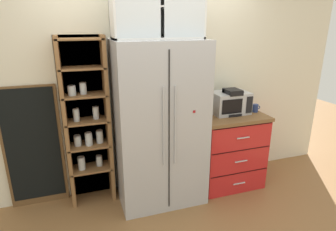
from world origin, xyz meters
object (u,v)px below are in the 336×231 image
Objects in this scene: coffee_maker at (231,101)px; mug_navy at (255,108)px; refrigerator at (159,124)px; chalkboard_menu at (33,147)px; bottle_amber at (208,108)px; microwave at (230,103)px.

coffee_maker reaches higher than mug_navy.
coffee_maker is (0.90, 0.04, 0.17)m from refrigerator.
mug_navy is 2.61m from chalkboard_menu.
refrigerator reaches higher than chalkboard_menu.
bottle_amber is 0.19× the size of chalkboard_menu.
refrigerator reaches higher than mug_navy.
refrigerator is 6.82× the size of bottle_amber.
coffee_maker reaches higher than bottle_amber.
coffee_maker is 0.23× the size of chalkboard_menu.
microwave is 0.34m from mug_navy.
mug_navy is at bearing -6.50° from chalkboard_menu.
bottle_amber is at bearing -1.45° from refrigerator.
refrigerator reaches higher than coffee_maker.
mug_navy is (0.33, -0.07, -0.08)m from microwave.
mug_navy is at bearing -3.96° from coffee_maker.
microwave is at bearing 168.66° from mug_navy.
chalkboard_menu is (-2.25, 0.23, -0.37)m from microwave.
microwave is 2.29m from chalkboard_menu.
microwave is at bearing 76.70° from coffee_maker.
mug_navy is at bearing 2.48° from bottle_amber.
refrigerator is 0.92m from coffee_maker.
microwave is at bearing -5.79° from chalkboard_menu.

